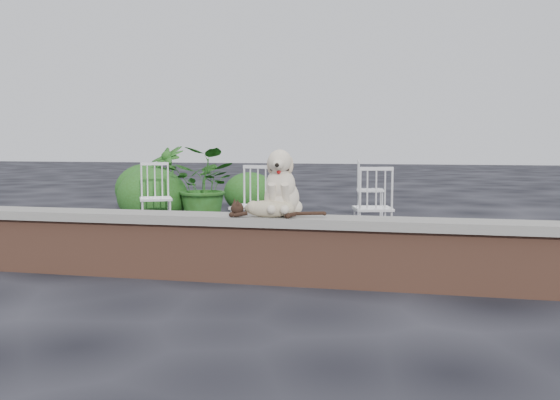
% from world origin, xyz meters
% --- Properties ---
extents(ground, '(60.00, 60.00, 0.00)m').
position_xyz_m(ground, '(0.00, 0.00, 0.00)').
color(ground, black).
rests_on(ground, ground).
extents(brick_wall, '(6.00, 0.30, 0.50)m').
position_xyz_m(brick_wall, '(0.00, 0.00, 0.25)').
color(brick_wall, brown).
rests_on(brick_wall, ground).
extents(capstone, '(6.20, 0.40, 0.08)m').
position_xyz_m(capstone, '(0.00, 0.00, 0.54)').
color(capstone, slate).
rests_on(capstone, brick_wall).
extents(dog, '(0.42, 0.53, 0.58)m').
position_xyz_m(dog, '(0.41, 0.05, 0.87)').
color(dog, beige).
rests_on(dog, capstone).
extents(cat, '(0.97, 0.30, 0.16)m').
position_xyz_m(cat, '(0.33, -0.10, 0.66)').
color(cat, tan).
rests_on(cat, capstone).
extents(chair_c, '(0.68, 0.68, 0.94)m').
position_xyz_m(chair_c, '(1.06, 1.98, 0.47)').
color(chair_c, white).
rests_on(chair_c, ground).
extents(chair_b, '(0.63, 0.63, 0.94)m').
position_xyz_m(chair_b, '(-0.35, 1.83, 0.47)').
color(chair_b, white).
rests_on(chair_b, ground).
extents(chair_e, '(0.63, 0.63, 0.94)m').
position_xyz_m(chair_e, '(0.82, 4.74, 0.47)').
color(chair_e, white).
rests_on(chair_e, ground).
extents(chair_a, '(0.75, 0.75, 0.94)m').
position_xyz_m(chair_a, '(-1.91, 2.59, 0.47)').
color(chair_a, white).
rests_on(chair_a, ground).
extents(potted_plant_a, '(1.17, 1.05, 1.15)m').
position_xyz_m(potted_plant_a, '(-1.53, 3.54, 0.57)').
color(potted_plant_a, '#244B15').
rests_on(potted_plant_a, ground).
extents(potted_plant_b, '(0.89, 0.89, 1.15)m').
position_xyz_m(potted_plant_b, '(-2.63, 4.66, 0.58)').
color(potted_plant_b, '#244B15').
rests_on(potted_plant_b, ground).
extents(shrubbery, '(2.73, 2.65, 0.89)m').
position_xyz_m(shrubbery, '(-2.45, 4.46, 0.38)').
color(shrubbery, '#244B15').
rests_on(shrubbery, ground).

